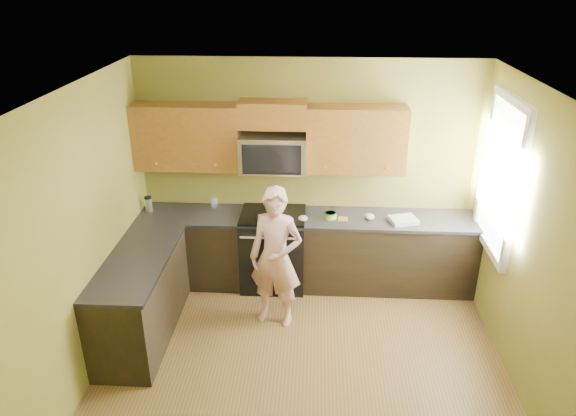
# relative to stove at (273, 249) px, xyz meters

# --- Properties ---
(floor) EXTENTS (4.00, 4.00, 0.00)m
(floor) POSITION_rel_stove_xyz_m (0.40, -1.68, -0.47)
(floor) COLOR brown
(floor) RESTS_ON ground
(ceiling) EXTENTS (4.00, 4.00, 0.00)m
(ceiling) POSITION_rel_stove_xyz_m (0.40, -1.68, 2.23)
(ceiling) COLOR white
(ceiling) RESTS_ON ground
(wall_back) EXTENTS (4.00, 0.00, 4.00)m
(wall_back) POSITION_rel_stove_xyz_m (0.40, 0.32, 0.88)
(wall_back) COLOR olive
(wall_back) RESTS_ON ground
(wall_left) EXTENTS (0.00, 4.00, 4.00)m
(wall_left) POSITION_rel_stove_xyz_m (-1.60, -1.68, 0.88)
(wall_left) COLOR olive
(wall_left) RESTS_ON ground
(wall_right) EXTENTS (0.00, 4.00, 4.00)m
(wall_right) POSITION_rel_stove_xyz_m (2.40, -1.68, 0.88)
(wall_right) COLOR olive
(wall_right) RESTS_ON ground
(cabinet_back_run) EXTENTS (4.00, 0.60, 0.88)m
(cabinet_back_run) POSITION_rel_stove_xyz_m (0.40, 0.02, -0.03)
(cabinet_back_run) COLOR black
(cabinet_back_run) RESTS_ON floor
(cabinet_left_run) EXTENTS (0.60, 1.60, 0.88)m
(cabinet_left_run) POSITION_rel_stove_xyz_m (-1.30, -1.08, -0.03)
(cabinet_left_run) COLOR black
(cabinet_left_run) RESTS_ON floor
(countertop_back) EXTENTS (4.00, 0.62, 0.04)m
(countertop_back) POSITION_rel_stove_xyz_m (0.40, 0.01, 0.43)
(countertop_back) COLOR black
(countertop_back) RESTS_ON cabinet_back_run
(countertop_left) EXTENTS (0.62, 1.60, 0.04)m
(countertop_left) POSITION_rel_stove_xyz_m (-1.29, -1.08, 0.43)
(countertop_left) COLOR black
(countertop_left) RESTS_ON cabinet_left_run
(stove) EXTENTS (0.76, 0.65, 0.95)m
(stove) POSITION_rel_stove_xyz_m (0.00, 0.00, 0.00)
(stove) COLOR black
(stove) RESTS_ON floor
(microwave) EXTENTS (0.76, 0.40, 0.42)m
(microwave) POSITION_rel_stove_xyz_m (0.00, 0.12, 0.97)
(microwave) COLOR silver
(microwave) RESTS_ON wall_back
(upper_cab_left) EXTENTS (1.22, 0.33, 0.75)m
(upper_cab_left) POSITION_rel_stove_xyz_m (-0.99, 0.16, 0.97)
(upper_cab_left) COLOR brown
(upper_cab_left) RESTS_ON wall_back
(upper_cab_right) EXTENTS (1.12, 0.33, 0.75)m
(upper_cab_right) POSITION_rel_stove_xyz_m (0.94, 0.16, 0.97)
(upper_cab_right) COLOR brown
(upper_cab_right) RESTS_ON wall_back
(upper_cab_over_mw) EXTENTS (0.76, 0.33, 0.30)m
(upper_cab_over_mw) POSITION_rel_stove_xyz_m (0.00, 0.16, 1.62)
(upper_cab_over_mw) COLOR brown
(upper_cab_over_mw) RESTS_ON wall_back
(window) EXTENTS (0.06, 1.06, 1.66)m
(window) POSITION_rel_stove_xyz_m (2.38, -0.48, 1.17)
(window) COLOR white
(window) RESTS_ON wall_right
(woman) EXTENTS (0.65, 0.51, 1.58)m
(woman) POSITION_rel_stove_xyz_m (0.09, -0.76, 0.32)
(woman) COLOR #DB766D
(woman) RESTS_ON floor
(frying_pan) EXTENTS (0.29, 0.45, 0.06)m
(frying_pan) POSITION_rel_stove_xyz_m (-0.05, -0.15, 0.47)
(frying_pan) COLOR black
(frying_pan) RESTS_ON stove
(butter_tub) EXTENTS (0.13, 0.13, 0.10)m
(butter_tub) POSITION_rel_stove_xyz_m (0.68, -0.03, 0.45)
(butter_tub) COLOR #DFE73C
(butter_tub) RESTS_ON countertop_back
(toast_slice) EXTENTS (0.11, 0.11, 0.01)m
(toast_slice) POSITION_rel_stove_xyz_m (0.82, -0.06, 0.45)
(toast_slice) COLOR #B27F47
(toast_slice) RESTS_ON countertop_back
(napkin_a) EXTENTS (0.12, 0.12, 0.06)m
(napkin_a) POSITION_rel_stove_xyz_m (0.36, -0.11, 0.48)
(napkin_a) COLOR silver
(napkin_a) RESTS_ON countertop_back
(napkin_b) EXTENTS (0.16, 0.16, 0.07)m
(napkin_b) POSITION_rel_stove_xyz_m (1.13, -0.03, 0.48)
(napkin_b) COLOR silver
(napkin_b) RESTS_ON countertop_back
(dish_towel) EXTENTS (0.36, 0.32, 0.05)m
(dish_towel) POSITION_rel_stove_xyz_m (1.51, -0.08, 0.47)
(dish_towel) COLOR silver
(dish_towel) RESTS_ON countertop_back
(travel_mug) EXTENTS (0.09, 0.09, 0.18)m
(travel_mug) POSITION_rel_stove_xyz_m (-1.50, 0.06, 0.45)
(travel_mug) COLOR silver
(travel_mug) RESTS_ON countertop_back
(glass_a) EXTENTS (0.09, 0.09, 0.12)m
(glass_a) POSITION_rel_stove_xyz_m (-0.72, 0.21, 0.51)
(glass_a) COLOR silver
(glass_a) RESTS_ON countertop_back
(glass_b) EXTENTS (0.08, 0.08, 0.12)m
(glass_b) POSITION_rel_stove_xyz_m (-0.75, 0.23, 0.51)
(glass_b) COLOR silver
(glass_b) RESTS_ON countertop_back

